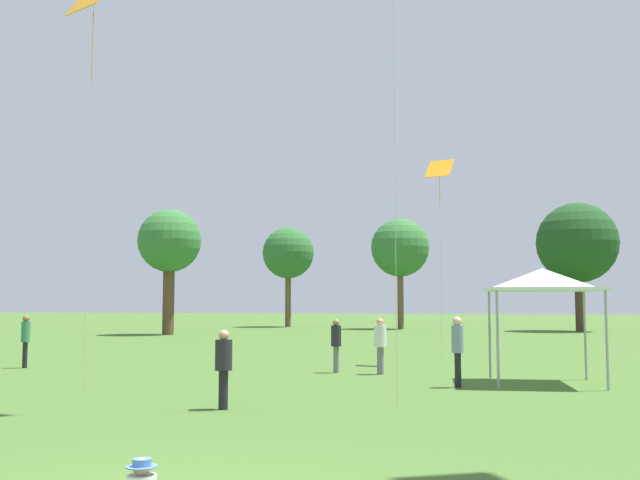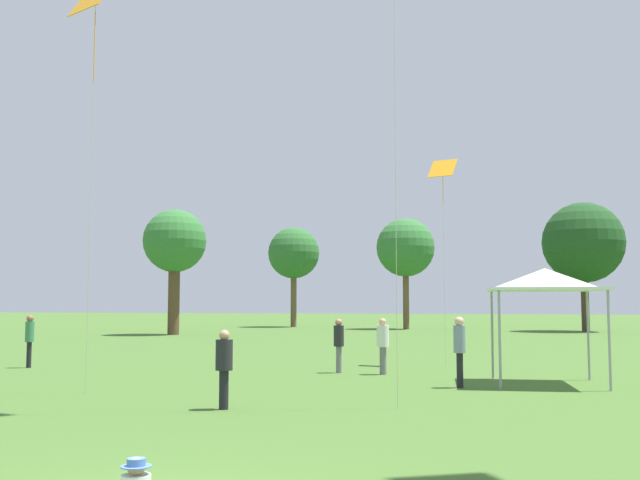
% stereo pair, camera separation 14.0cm
% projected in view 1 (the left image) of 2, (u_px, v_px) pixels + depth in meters
% --- Properties ---
extents(person_standing_0, '(0.47, 0.47, 1.73)m').
position_uv_depth(person_standing_0, '(380.00, 341.00, 23.23)').
color(person_standing_0, slate).
rests_on(person_standing_0, ground).
extents(person_standing_2, '(0.44, 0.44, 1.85)m').
position_uv_depth(person_standing_2, '(458.00, 344.00, 19.64)').
color(person_standing_2, black).
rests_on(person_standing_2, ground).
extents(person_standing_3, '(0.41, 0.41, 1.64)m').
position_uv_depth(person_standing_3, '(224.00, 362.00, 15.60)').
color(person_standing_3, black).
rests_on(person_standing_3, ground).
extents(person_standing_4, '(0.31, 0.31, 1.80)m').
position_uv_depth(person_standing_4, '(26.00, 335.00, 25.56)').
color(person_standing_4, black).
rests_on(person_standing_4, ground).
extents(person_standing_6, '(0.45, 0.45, 1.70)m').
position_uv_depth(person_standing_6, '(336.00, 340.00, 23.79)').
color(person_standing_6, slate).
rests_on(person_standing_6, ground).
extents(canopy_tent, '(3.32, 3.32, 3.16)m').
position_uv_depth(canopy_tent, '(542.00, 280.00, 20.63)').
color(canopy_tent, white).
rests_on(canopy_tent, ground).
extents(kite_1, '(1.55, 1.25, 10.67)m').
position_uv_depth(kite_1, '(94.00, 0.00, 19.06)').
color(kite_1, orange).
rests_on(kite_1, ground).
extents(kite_3, '(1.07, 0.86, 7.45)m').
position_uv_depth(kite_3, '(440.00, 173.00, 27.22)').
color(kite_3, orange).
rests_on(kite_3, ground).
extents(distant_tree_0, '(4.45, 4.45, 8.84)m').
position_uv_depth(distant_tree_0, '(169.00, 243.00, 52.80)').
color(distant_tree_0, brown).
rests_on(distant_tree_0, ground).
extents(distant_tree_1, '(6.36, 6.36, 10.17)m').
position_uv_depth(distant_tree_1, '(577.00, 243.00, 59.19)').
color(distant_tree_1, '#473323').
rests_on(distant_tree_1, ground).
extents(distant_tree_2, '(4.81, 4.81, 9.33)m').
position_uv_depth(distant_tree_2, '(288.00, 254.00, 70.20)').
color(distant_tree_2, brown).
rests_on(distant_tree_2, ground).
extents(distant_tree_3, '(5.02, 5.02, 9.51)m').
position_uv_depth(distant_tree_3, '(400.00, 248.00, 64.52)').
color(distant_tree_3, brown).
rests_on(distant_tree_3, ground).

